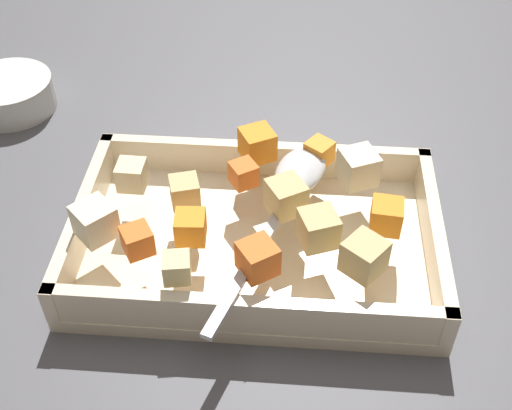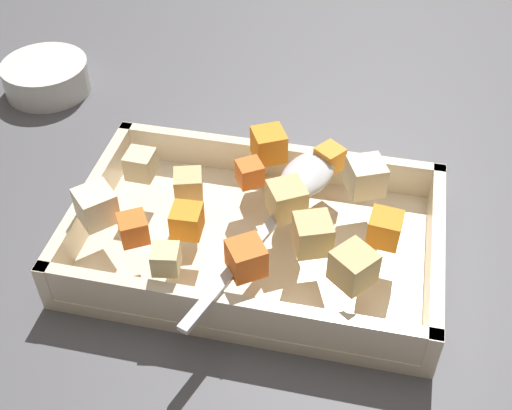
# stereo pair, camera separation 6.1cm
# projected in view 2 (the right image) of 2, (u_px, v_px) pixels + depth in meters

# --- Properties ---
(ground_plane) EXTENTS (4.00, 4.00, 0.00)m
(ground_plane) POSITION_uv_depth(u_px,v_px,m) (256.00, 252.00, 0.65)
(ground_plane) COLOR #4C4C51
(baking_dish) EXTENTS (0.35, 0.22, 0.05)m
(baking_dish) POSITION_uv_depth(u_px,v_px,m) (256.00, 240.00, 0.64)
(baking_dish) COLOR beige
(baking_dish) RESTS_ON ground_plane
(carrot_chunk_far_right) EXTENTS (0.03, 0.03, 0.03)m
(carrot_chunk_far_right) POSITION_uv_depth(u_px,v_px,m) (187.00, 221.00, 0.59)
(carrot_chunk_far_right) COLOR orange
(carrot_chunk_far_right) RESTS_ON baking_dish
(carrot_chunk_rim_edge) EXTENTS (0.03, 0.03, 0.02)m
(carrot_chunk_rim_edge) POSITION_uv_depth(u_px,v_px,m) (133.00, 229.00, 0.58)
(carrot_chunk_rim_edge) COLOR orange
(carrot_chunk_rim_edge) RESTS_ON baking_dish
(carrot_chunk_heap_side) EXTENTS (0.03, 0.03, 0.02)m
(carrot_chunk_heap_side) POSITION_uv_depth(u_px,v_px,m) (330.00, 158.00, 0.66)
(carrot_chunk_heap_side) COLOR orange
(carrot_chunk_heap_side) RESTS_ON baking_dish
(carrot_chunk_corner_sw) EXTENTS (0.03, 0.03, 0.02)m
(carrot_chunk_corner_sw) POSITION_uv_depth(u_px,v_px,m) (250.00, 173.00, 0.64)
(carrot_chunk_corner_sw) COLOR orange
(carrot_chunk_corner_sw) RESTS_ON baking_dish
(carrot_chunk_near_spoon) EXTENTS (0.04, 0.04, 0.03)m
(carrot_chunk_near_spoon) POSITION_uv_depth(u_px,v_px,m) (269.00, 145.00, 0.66)
(carrot_chunk_near_spoon) COLOR orange
(carrot_chunk_near_spoon) RESTS_ON baking_dish
(carrot_chunk_corner_nw) EXTENTS (0.03, 0.03, 0.03)m
(carrot_chunk_corner_nw) POSITION_uv_depth(u_px,v_px,m) (385.00, 228.00, 0.58)
(carrot_chunk_corner_nw) COLOR orange
(carrot_chunk_corner_nw) RESTS_ON baking_dish
(carrot_chunk_under_handle) EXTENTS (0.04, 0.04, 0.03)m
(carrot_chunk_under_handle) POSITION_uv_depth(u_px,v_px,m) (246.00, 258.00, 0.55)
(carrot_chunk_under_handle) COLOR orange
(carrot_chunk_under_handle) RESTS_ON baking_dish
(potato_chunk_far_left) EXTENTS (0.04, 0.04, 0.03)m
(potato_chunk_far_left) POSITION_uv_depth(u_px,v_px,m) (366.00, 177.00, 0.63)
(potato_chunk_far_left) COLOR beige
(potato_chunk_far_left) RESTS_ON baking_dish
(potato_chunk_center) EXTENTS (0.04, 0.04, 0.03)m
(potato_chunk_center) POSITION_uv_depth(u_px,v_px,m) (354.00, 267.00, 0.55)
(potato_chunk_center) COLOR tan
(potato_chunk_center) RESTS_ON baking_dish
(potato_chunk_corner_se) EXTENTS (0.03, 0.03, 0.03)m
(potato_chunk_corner_se) POSITION_uv_depth(u_px,v_px,m) (141.00, 164.00, 0.65)
(potato_chunk_corner_se) COLOR beige
(potato_chunk_corner_se) RESTS_ON baking_dish
(potato_chunk_mid_right) EXTENTS (0.04, 0.04, 0.03)m
(potato_chunk_mid_right) POSITION_uv_depth(u_px,v_px,m) (287.00, 200.00, 0.60)
(potato_chunk_mid_right) COLOR tan
(potato_chunk_mid_right) RESTS_ON baking_dish
(potato_chunk_corner_ne) EXTENTS (0.05, 0.05, 0.03)m
(potato_chunk_corner_ne) POSITION_uv_depth(u_px,v_px,m) (96.00, 206.00, 0.60)
(potato_chunk_corner_ne) COLOR beige
(potato_chunk_corner_ne) RESTS_ON baking_dish
(potato_chunk_mid_left) EXTENTS (0.04, 0.04, 0.03)m
(potato_chunk_mid_left) POSITION_uv_depth(u_px,v_px,m) (313.00, 234.00, 0.57)
(potato_chunk_mid_left) COLOR tan
(potato_chunk_mid_left) RESTS_ON baking_dish
(potato_chunk_near_left) EXTENTS (0.03, 0.03, 0.03)m
(potato_chunk_near_left) POSITION_uv_depth(u_px,v_px,m) (188.00, 185.00, 0.62)
(potato_chunk_near_left) COLOR tan
(potato_chunk_near_left) RESTS_ON baking_dish
(potato_chunk_back_center) EXTENTS (0.03, 0.03, 0.02)m
(potato_chunk_back_center) POSITION_uv_depth(u_px,v_px,m) (166.00, 259.00, 0.56)
(potato_chunk_back_center) COLOR #E0CC89
(potato_chunk_back_center) RESTS_ON baking_dish
(serving_spoon) EXTENTS (0.11, 0.24, 0.02)m
(serving_spoon) POSITION_uv_depth(u_px,v_px,m) (301.00, 183.00, 0.63)
(serving_spoon) COLOR silver
(serving_spoon) RESTS_ON baking_dish
(small_prep_bowl) EXTENTS (0.11, 0.11, 0.04)m
(small_prep_bowl) POSITION_uv_depth(u_px,v_px,m) (47.00, 77.00, 0.84)
(small_prep_bowl) COLOR silver
(small_prep_bowl) RESTS_ON ground_plane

